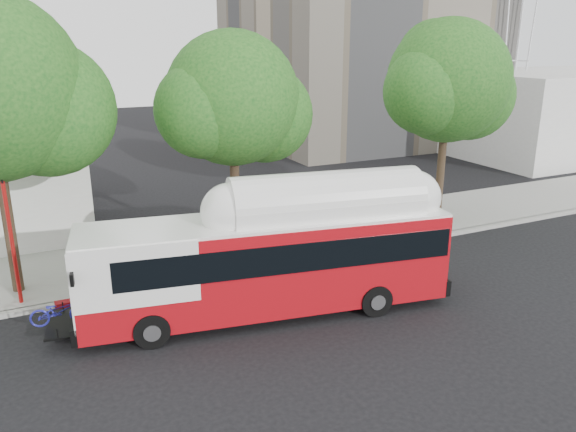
# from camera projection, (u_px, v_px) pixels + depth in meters

# --- Properties ---
(ground) EXTENTS (120.00, 120.00, 0.00)m
(ground) POSITION_uv_depth(u_px,v_px,m) (333.00, 309.00, 17.89)
(ground) COLOR black
(ground) RESTS_ON ground
(sidewalk) EXTENTS (60.00, 5.00, 0.15)m
(sidewalk) POSITION_uv_depth(u_px,v_px,m) (255.00, 243.00, 23.46)
(sidewalk) COLOR gray
(sidewalk) RESTS_ON ground
(curb_strip) EXTENTS (60.00, 0.30, 0.15)m
(curb_strip) POSITION_uv_depth(u_px,v_px,m) (281.00, 264.00, 21.23)
(curb_strip) COLOR gray
(curb_strip) RESTS_ON ground
(red_curb_segment) EXTENTS (10.00, 0.32, 0.16)m
(red_curb_segment) POSITION_uv_depth(u_px,v_px,m) (205.00, 278.00, 19.99)
(red_curb_segment) COLOR maroon
(red_curb_segment) RESTS_ON ground
(street_tree_left) EXTENTS (6.67, 5.80, 9.74)m
(street_tree_left) POSITION_uv_depth(u_px,v_px,m) (6.00, 94.00, 17.19)
(street_tree_left) COLOR #2D2116
(street_tree_left) RESTS_ON ground
(street_tree_mid) EXTENTS (5.75, 5.00, 8.62)m
(street_tree_mid) POSITION_uv_depth(u_px,v_px,m) (242.00, 104.00, 21.09)
(street_tree_mid) COLOR #2D2116
(street_tree_mid) RESTS_ON ground
(street_tree_right) EXTENTS (6.21, 5.40, 9.18)m
(street_tree_right) POSITION_uv_depth(u_px,v_px,m) (455.00, 85.00, 24.94)
(street_tree_right) COLOR #2D2116
(street_tree_right) RESTS_ON ground
(horizon_block) EXTENTS (20.00, 12.00, 6.00)m
(horizon_block) POSITION_uv_depth(u_px,v_px,m) (569.00, 111.00, 43.10)
(horizon_block) COLOR silver
(horizon_block) RESTS_ON ground
(transit_bus) EXTENTS (12.16, 4.18, 3.54)m
(transit_bus) POSITION_uv_depth(u_px,v_px,m) (270.00, 263.00, 17.18)
(transit_bus) COLOR #A60B13
(transit_bus) RESTS_ON ground
(signal_pole) EXTENTS (0.12, 0.41, 4.38)m
(signal_pole) POSITION_uv_depth(u_px,v_px,m) (12.00, 241.00, 17.38)
(signal_pole) COLOR #B51413
(signal_pole) RESTS_ON ground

